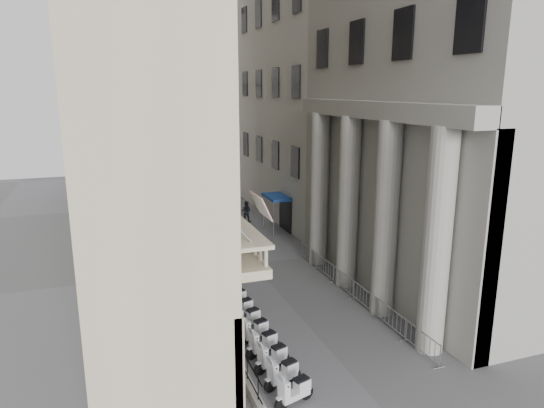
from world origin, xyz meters
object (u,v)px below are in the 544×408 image
at_px(street_lamp, 183,185).
at_px(info_kiosk, 187,252).
at_px(pedestrian_b, 246,211).
at_px(scooter_0, 295,405).
at_px(security_tent, 174,193).
at_px(pedestrian_a, 203,212).

relative_size(street_lamp, info_kiosk, 3.92).
distance_m(info_kiosk, pedestrian_b, 11.62).
xyz_separation_m(scooter_0, security_tent, (-0.66, 25.68, 2.94)).
height_order(scooter_0, street_lamp, street_lamp).
relative_size(info_kiosk, pedestrian_a, 1.03).
bearing_deg(pedestrian_b, pedestrian_a, 14.86).
xyz_separation_m(street_lamp, pedestrian_b, (5.98, 3.17, -3.35)).
relative_size(scooter_0, street_lamp, 0.21).
distance_m(security_tent, info_kiosk, 9.93).
distance_m(scooter_0, pedestrian_a, 26.65).
bearing_deg(pedestrian_a, info_kiosk, 70.69).
bearing_deg(scooter_0, street_lamp, -15.68).
height_order(street_lamp, info_kiosk, street_lamp).
bearing_deg(security_tent, pedestrian_b, -2.77).
relative_size(street_lamp, pedestrian_b, 3.92).
relative_size(scooter_0, pedestrian_b, 0.81).
relative_size(security_tent, info_kiosk, 2.34).
bearing_deg(pedestrian_a, street_lamp, 59.01).
xyz_separation_m(street_lamp, info_kiosk, (-0.84, -6.23, -3.33)).
bearing_deg(security_tent, pedestrian_a, 18.52).
bearing_deg(pedestrian_b, info_kiosk, 86.96).
relative_size(scooter_0, info_kiosk, 0.81).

